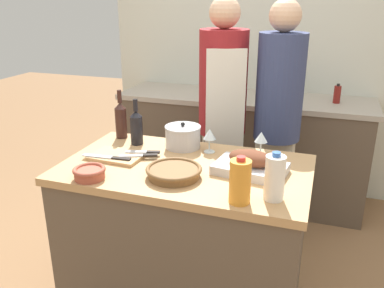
# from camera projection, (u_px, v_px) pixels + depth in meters

# --- Properties ---
(kitchen_island) EXTENTS (1.26, 0.74, 0.89)m
(kitchen_island) POSITION_uv_depth(u_px,v_px,m) (186.00, 240.00, 2.22)
(kitchen_island) COLOR brown
(kitchen_island) RESTS_ON ground_plane
(back_counter) EXTENTS (2.09, 0.60, 0.91)m
(back_counter) POSITION_uv_depth(u_px,v_px,m) (242.00, 147.00, 3.53)
(back_counter) COLOR brown
(back_counter) RESTS_ON ground_plane
(back_wall) EXTENTS (2.59, 0.10, 2.55)m
(back_wall) POSITION_uv_depth(u_px,v_px,m) (254.00, 47.00, 3.56)
(back_wall) COLOR silver
(back_wall) RESTS_ON ground_plane
(roasting_pan) EXTENTS (0.37, 0.26, 0.12)m
(roasting_pan) POSITION_uv_depth(u_px,v_px,m) (251.00, 164.00, 1.97)
(roasting_pan) COLOR #BCBCC1
(roasting_pan) RESTS_ON kitchen_island
(wicker_basket) EXTENTS (0.27, 0.27, 0.05)m
(wicker_basket) POSITION_uv_depth(u_px,v_px,m) (174.00, 172.00, 1.93)
(wicker_basket) COLOR brown
(wicker_basket) RESTS_ON kitchen_island
(cutting_board) EXTENTS (0.28, 0.21, 0.02)m
(cutting_board) POSITION_uv_depth(u_px,v_px,m) (117.00, 156.00, 2.17)
(cutting_board) COLOR tan
(cutting_board) RESTS_ON kitchen_island
(stock_pot) EXTENTS (0.20, 0.20, 0.15)m
(stock_pot) POSITION_uv_depth(u_px,v_px,m) (183.00, 137.00, 2.30)
(stock_pot) COLOR #B7B7BC
(stock_pot) RESTS_ON kitchen_island
(mixing_bowl) EXTENTS (0.16, 0.16, 0.06)m
(mixing_bowl) POSITION_uv_depth(u_px,v_px,m) (89.00, 173.00, 1.91)
(mixing_bowl) COLOR #A84C38
(mixing_bowl) RESTS_ON kitchen_island
(juice_jug) EXTENTS (0.09, 0.09, 0.21)m
(juice_jug) POSITION_uv_depth(u_px,v_px,m) (240.00, 181.00, 1.67)
(juice_jug) COLOR orange
(juice_jug) RESTS_ON kitchen_island
(milk_jug) EXTENTS (0.09, 0.09, 0.21)m
(milk_jug) POSITION_uv_depth(u_px,v_px,m) (275.00, 178.00, 1.70)
(milk_jug) COLOR white
(milk_jug) RESTS_ON kitchen_island
(wine_bottle_green) EXTENTS (0.07, 0.07, 0.27)m
(wine_bottle_green) POSITION_uv_depth(u_px,v_px,m) (136.00, 127.00, 2.34)
(wine_bottle_green) COLOR black
(wine_bottle_green) RESTS_ON kitchen_island
(wine_bottle_dark) EXTENTS (0.07, 0.07, 0.29)m
(wine_bottle_dark) POSITION_uv_depth(u_px,v_px,m) (121.00, 119.00, 2.44)
(wine_bottle_dark) COLOR #381E19
(wine_bottle_dark) RESTS_ON kitchen_island
(wine_glass_left) EXTENTS (0.07, 0.07, 0.13)m
(wine_glass_left) POSITION_uv_depth(u_px,v_px,m) (210.00, 135.00, 2.22)
(wine_glass_left) COLOR silver
(wine_glass_left) RESTS_ON kitchen_island
(wine_glass_right) EXTENTS (0.07, 0.07, 0.13)m
(wine_glass_right) POSITION_uv_depth(u_px,v_px,m) (261.00, 138.00, 2.18)
(wine_glass_right) COLOR silver
(wine_glass_right) RESTS_ON kitchen_island
(knife_chef) EXTENTS (0.27, 0.05, 0.01)m
(knife_chef) POSITION_uv_depth(u_px,v_px,m) (108.00, 157.00, 2.12)
(knife_chef) COLOR #B7B7BC
(knife_chef) RESTS_ON cutting_board
(knife_paring) EXTENTS (0.19, 0.08, 0.01)m
(knife_paring) POSITION_uv_depth(u_px,v_px,m) (144.00, 152.00, 2.19)
(knife_paring) COLOR #B7B7BC
(knife_paring) RESTS_ON cutting_board
(knife_bread) EXTENTS (0.20, 0.11, 0.01)m
(knife_bread) POSITION_uv_depth(u_px,v_px,m) (140.00, 155.00, 2.14)
(knife_bread) COLOR #B7B7BC
(knife_bread) RESTS_ON cutting_board
(condiment_bottle_tall) EXTENTS (0.05, 0.05, 0.15)m
(condiment_bottle_tall) POSITION_uv_depth(u_px,v_px,m) (337.00, 94.00, 3.14)
(condiment_bottle_tall) COLOR maroon
(condiment_bottle_tall) RESTS_ON back_counter
(condiment_bottle_short) EXTENTS (0.06, 0.06, 0.19)m
(condiment_bottle_short) POSITION_uv_depth(u_px,v_px,m) (267.00, 86.00, 3.33)
(condiment_bottle_short) COLOR #B28E2D
(condiment_bottle_short) RESTS_ON back_counter
(condiment_bottle_extra) EXTENTS (0.05, 0.05, 0.22)m
(condiment_bottle_extra) POSITION_uv_depth(u_px,v_px,m) (287.00, 84.00, 3.35)
(condiment_bottle_extra) COLOR #234C28
(condiment_bottle_extra) RESTS_ON back_counter
(person_cook_aproned) EXTENTS (0.33, 0.35, 1.70)m
(person_cook_aproned) POSITION_uv_depth(u_px,v_px,m) (222.00, 114.00, 2.74)
(person_cook_aproned) COLOR beige
(person_cook_aproned) RESTS_ON ground_plane
(person_cook_guest) EXTENTS (0.30, 0.30, 1.69)m
(person_cook_guest) POSITION_uv_depth(u_px,v_px,m) (278.00, 119.00, 2.64)
(person_cook_guest) COLOR beige
(person_cook_guest) RESTS_ON ground_plane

